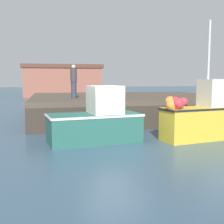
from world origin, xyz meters
TOP-DOWN VIEW (x-y plane):
  - ground at (0.00, 0.00)m, footprint 120.00×160.00m
  - pier at (2.25, 6.44)m, footprint 11.40×8.96m
  - fishing_boat_near_left at (-0.64, 0.33)m, footprint 3.71×2.06m
  - fishing_boat_near_right at (3.82, -0.05)m, footprint 3.99×1.76m
  - dockworker at (-1.11, 4.84)m, footprint 0.34×0.34m
  - warehouse at (-0.60, 30.99)m, footprint 10.74×6.96m

SIDE VIEW (x-z plane):
  - ground at x=0.00m, z-range -0.10..0.00m
  - fishing_boat_near_left at x=-0.64m, z-range -0.28..1.88m
  - fishing_boat_near_right at x=3.82m, z-range -1.40..3.29m
  - pier at x=2.25m, z-range 0.48..1.88m
  - warehouse at x=-0.60m, z-range 0.02..4.41m
  - dockworker at x=-1.11m, z-range 1.41..3.18m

